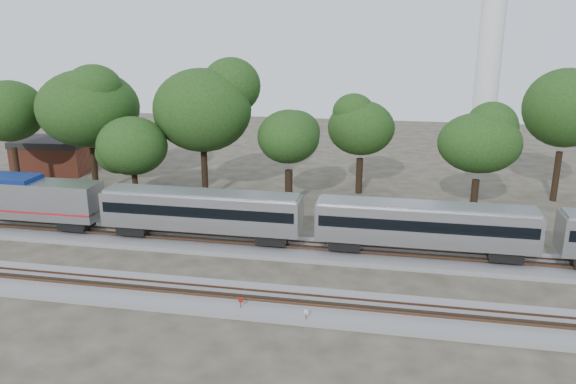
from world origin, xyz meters
name	(u,v)px	position (x,y,z in m)	size (l,w,h in m)	color
ground	(243,277)	(0.00, 0.00, 0.00)	(160.00, 160.00, 0.00)	#383328
track_far	(262,246)	(0.00, 6.00, 0.21)	(160.00, 5.00, 0.73)	slate
track_near	(228,298)	(0.00, -4.00, 0.21)	(160.00, 5.00, 0.73)	slate
switch_stand_red	(241,303)	(1.33, -5.52, 0.73)	(0.36, 0.09, 1.14)	#512D19
switch_stand_white	(306,315)	(5.91, -6.18, 0.68)	(0.32, 0.17, 1.06)	#512D19
switch_lever	(317,321)	(6.60, -5.89, 0.15)	(0.50, 0.30, 0.30)	#512D19
brick_building	(54,155)	(-33.59, 27.46, 2.26)	(9.97, 7.53, 4.48)	brown
tree_0	(9,111)	(-32.85, 18.78, 9.37)	(9.54, 9.54, 13.45)	black
tree_1	(88,108)	(-23.07, 19.24, 9.89)	(10.07, 10.07, 14.19)	black
tree_2	(132,146)	(-15.95, 14.92, 6.73)	(6.86, 6.86, 9.67)	black
tree_3	(202,110)	(-9.61, 19.10, 10.04)	(10.22, 10.22, 14.40)	black
tree_4	(289,137)	(0.16, 17.81, 7.75)	(7.90, 7.90, 11.13)	black
tree_5	(361,128)	(7.14, 24.97, 7.67)	(7.82, 7.82, 11.02)	black
tree_6	(479,143)	(19.02, 17.21, 7.91)	(8.06, 8.06, 11.36)	black
tree_7	(566,108)	(28.73, 26.02, 10.35)	(10.53, 10.53, 14.85)	black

